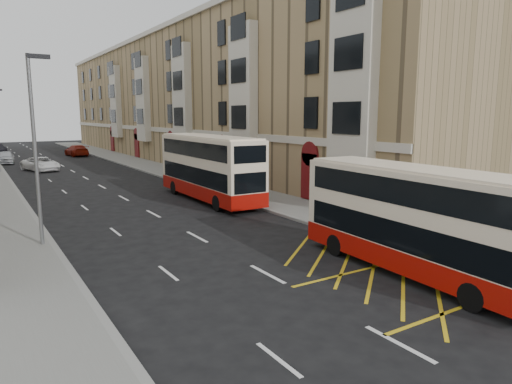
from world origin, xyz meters
TOP-DOWN VIEW (x-y plane):
  - ground at (0.00, 0.00)m, footprint 200.00×200.00m
  - pavement_right at (8.00, 30.00)m, footprint 4.00×120.00m
  - kerb_right at (6.00, 30.00)m, footprint 0.25×120.00m
  - kerb_left at (-6.00, 30.00)m, footprint 0.25×120.00m
  - road_markings at (0.00, 45.00)m, footprint 10.00×110.00m
  - terrace_right at (14.88, 45.38)m, footprint 10.75×79.00m
  - guard_railing at (6.25, 5.75)m, footprint 0.06×6.56m
  - street_lamp_near at (-6.35, 12.00)m, footprint 0.93×0.18m
  - double_decker_front at (4.46, 1.23)m, footprint 2.67×9.81m
  - double_decker_rear at (4.65, 18.07)m, footprint 2.64×10.90m
  - pedestrian_mid at (8.54, 4.21)m, footprint 0.86×0.71m
  - pedestrian_far at (7.98, 3.30)m, footprint 0.94×0.86m
  - white_van at (-2.70, 42.02)m, footprint 3.65×5.47m
  - car_silver at (-5.20, 51.80)m, footprint 2.21×4.57m
  - car_red at (3.89, 58.01)m, footprint 2.66×5.51m

SIDE VIEW (x-z plane):
  - ground at x=0.00m, z-range 0.00..0.00m
  - road_markings at x=0.00m, z-range 0.00..0.01m
  - pavement_right at x=8.00m, z-range 0.00..0.15m
  - kerb_right at x=6.00m, z-range 0.00..0.15m
  - kerb_left at x=-6.00m, z-range 0.00..0.15m
  - white_van at x=-2.70m, z-range 0.00..1.39m
  - car_silver at x=-5.20m, z-range 0.00..1.50m
  - car_red at x=3.89m, z-range 0.00..1.55m
  - guard_railing at x=6.25m, z-range 0.35..1.36m
  - pedestrian_far at x=7.98m, z-range 0.15..1.69m
  - pedestrian_mid at x=8.54m, z-range 0.15..1.76m
  - double_decker_front at x=4.46m, z-range 0.04..3.91m
  - double_decker_rear at x=4.65m, z-range 0.04..4.37m
  - street_lamp_near at x=-6.35m, z-range 0.64..8.64m
  - terrace_right at x=14.88m, z-range -0.10..15.15m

